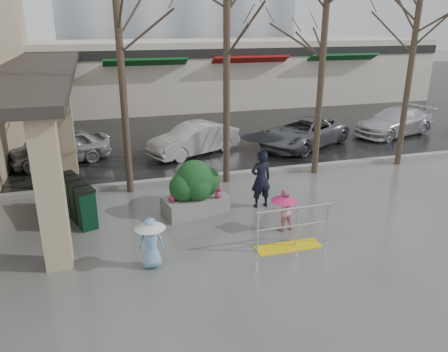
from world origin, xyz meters
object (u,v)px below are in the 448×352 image
handrail (291,233)px  tree_east (418,13)px  tree_midwest (227,17)px  news_boxes (77,200)px  tree_west (118,23)px  child_pink (284,207)px  car_a (60,147)px  woman (261,163)px  child_blue (151,238)px  tree_mideast (325,30)px  car_d (395,122)px  planter (195,188)px  car_c (304,132)px  car_b (194,139)px

handrail → tree_east: (6.64, 4.80, 5.01)m
tree_midwest → news_boxes: bearing=-160.9°
handrail → news_boxes: news_boxes is taller
tree_west → child_pink: tree_west is taller
tree_west → news_boxes: (-1.55, -1.64, -4.53)m
tree_west → car_a: size_ratio=1.84×
woman → tree_midwest: bearing=-85.4°
tree_midwest → child_blue: tree_midwest is taller
tree_mideast → car_d: 8.45m
planter → tree_east: bearing=14.7°
child_pink → handrail: bearing=71.0°
child_pink → car_d: bearing=-146.6°
news_boxes → car_c: (9.17, 4.84, 0.08)m
tree_mideast → tree_west: bearing=-180.0°
child_pink → news_boxes: 5.57m
planter → tree_mideast: bearing=24.2°
tree_mideast → news_boxes: bearing=-168.4°
tree_mideast → child_blue: size_ratio=5.59×
child_pink → child_blue: (-3.50, -0.86, 0.06)m
car_a → tree_east: bearing=56.5°
tree_east → car_b: size_ratio=1.88×
tree_mideast → woman: tree_mideast is taller
car_c → tree_mideast: bearing=-47.9°
car_a → tree_mideast: bearing=50.3°
child_pink → news_boxes: bearing=-30.6°
news_boxes → tree_midwest: bearing=-0.0°
tree_midwest → news_boxes: tree_midwest is taller
tree_mideast → news_boxes: 9.27m
child_blue → car_c: car_c is taller
child_pink → child_blue: child_blue is taller
tree_mideast → tree_east: bearing=-0.0°
tree_west → car_a: tree_west is taller
car_a → car_b: (5.14, -0.30, 0.00)m
tree_mideast → car_a: size_ratio=1.76×
car_a → car_b: 5.14m
woman → child_pink: (0.02, -1.57, -0.71)m
news_boxes → car_a: (-0.73, 5.39, 0.08)m
tree_mideast → child_blue: 9.02m
tree_midwest → planter: tree_midwest is taller
tree_midwest → car_d: size_ratio=1.61×
woman → child_blue: bearing=31.3°
woman → tree_mideast: bearing=-145.7°
planter → child_blue: bearing=-121.6°
tree_east → car_d: 6.71m
child_pink → planter: planter is taller
woman → car_d: bearing=-149.5°
tree_west → child_blue: size_ratio=5.85×
child_blue → car_d: 15.31m
tree_west → planter: tree_west is taller
tree_east → woman: size_ratio=3.12×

